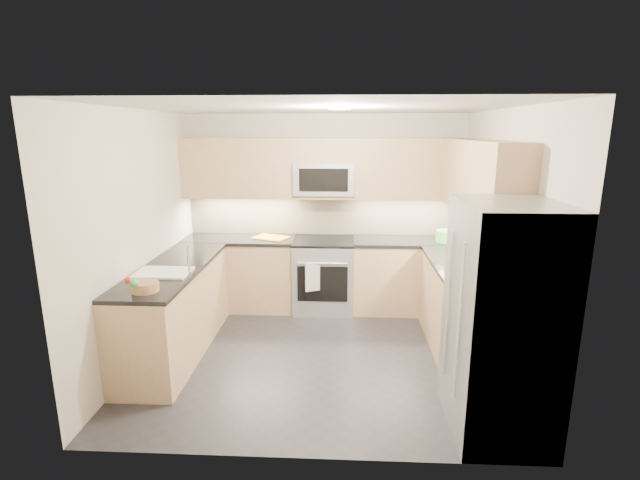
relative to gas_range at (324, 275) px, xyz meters
The scene contains 35 objects.
floor 1.35m from the gas_range, 90.00° to the right, with size 3.60×3.20×0.00m, color #26272C.
ceiling 2.41m from the gas_range, 90.00° to the right, with size 3.60×3.20×0.02m, color beige.
wall_back 0.86m from the gas_range, 90.00° to the left, with size 3.60×0.02×2.50m, color beige.
wall_front 2.98m from the gas_range, 90.00° to the right, with size 3.60×0.02×2.50m, color beige.
wall_left 2.34m from the gas_range, 144.69° to the right, with size 0.02×3.20×2.50m, color beige.
wall_right 2.34m from the gas_range, 35.31° to the right, with size 0.02×3.20×2.50m, color beige.
base_cab_back_left 1.09m from the gas_range, behind, with size 1.42×0.60×0.90m, color tan.
base_cab_back_right 1.09m from the gas_range, ahead, with size 1.42×0.60×0.90m, color tan.
base_cab_right 1.88m from the gas_range, 36.87° to the right, with size 0.60×1.70×0.90m, color tan.
base_cab_peninsula 1.97m from the gas_range, 139.64° to the right, with size 0.60×2.00×0.90m, color tan.
countertop_back_left 1.19m from the gas_range, behind, with size 1.42×0.63×0.04m, color black.
countertop_back_right 1.19m from the gas_range, ahead, with size 1.42×0.63×0.04m, color black.
countertop_right 1.93m from the gas_range, 36.87° to the right, with size 0.63×1.70×0.04m, color black.
countertop_peninsula 2.02m from the gas_range, 139.64° to the right, with size 0.63×2.00×0.04m, color black.
upper_cab_back 1.38m from the gas_range, 90.00° to the left, with size 3.60×0.35×0.75m, color tan.
upper_cab_right 2.35m from the gas_range, 31.61° to the right, with size 0.35×1.95×0.75m, color tan.
backsplash_back 0.81m from the gas_range, 90.00° to the left, with size 3.60×0.01×0.51m, color #BEAE89.
backsplash_right 2.11m from the gas_range, 24.68° to the right, with size 0.01×2.30×0.51m, color #BEAE89.
gas_range is the anchor object (origin of this frame).
range_cooktop 0.46m from the gas_range, ahead, with size 0.76×0.65×0.03m, color black.
oven_door_glass 0.33m from the gas_range, 90.00° to the right, with size 0.62×0.02×0.45m, color black.
oven_handle 0.44m from the gas_range, 90.00° to the right, with size 0.02×0.02×0.60m, color #B2B5BA.
microwave 1.25m from the gas_range, 90.00° to the left, with size 0.76×0.40×0.40m, color #A8ABB0.
microwave_door 1.25m from the gas_range, 90.00° to the right, with size 0.60×0.01×0.28m, color black.
refrigerator 2.86m from the gas_range, 59.12° to the right, with size 0.70×0.90×1.80m, color #93979A.
fridge_handle_left 2.86m from the gas_range, 67.48° to the right, with size 0.02×0.02×1.20m, color #B2B5BA.
fridge_handle_right 2.54m from the gas_range, 64.31° to the right, with size 0.02×0.02×1.20m, color #B2B5BA.
sink_basin 2.18m from the gas_range, 134.53° to the right, with size 0.52×0.38×0.16m, color white.
faucet 2.06m from the gas_range, 129.12° to the right, with size 0.03×0.03×0.28m, color silver.
utensil_bowl 1.62m from the gas_range, ahead, with size 0.25×0.25×0.14m, color #5BC253.
cutting_board 0.84m from the gas_range, behind, with size 0.43×0.30×0.01m, color orange.
fruit_basket 2.55m from the gas_range, 125.65° to the right, with size 0.23×0.23×0.08m, color #A0784A.
fruit_apple 2.68m from the gas_range, 126.87° to the right, with size 0.06×0.06×0.06m, color red.
fruit_pear 2.68m from the gas_range, 124.73° to the right, with size 0.07×0.07×0.07m, color green.
dish_towel_check 0.40m from the gas_range, 107.75° to the right, with size 0.19×0.02×0.35m, color silver.
Camera 1 is at (0.24, -4.46, 2.30)m, focal length 26.00 mm.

